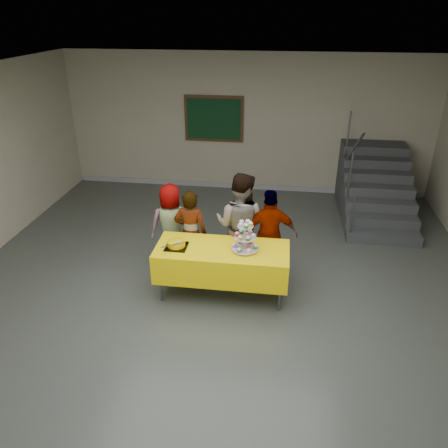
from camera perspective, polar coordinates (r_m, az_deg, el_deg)
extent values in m
plane|color=#4C514C|center=(5.94, -1.92, -13.39)|extent=(10.00, 10.00, 0.00)
cube|color=#AEA78C|center=(9.79, 2.96, 12.89)|extent=(8.00, 0.04, 3.00)
cube|color=silver|center=(4.62, -2.51, 16.45)|extent=(8.00, 10.00, 0.04)
cube|color=#999999|center=(10.21, 2.77, 4.98)|extent=(7.90, 0.03, 0.12)
cylinder|color=#595960|center=(6.26, -8.32, -7.14)|extent=(0.04, 0.04, 0.73)
cylinder|color=#595960|center=(6.05, 7.33, -8.37)|extent=(0.04, 0.04, 0.73)
cylinder|color=#595960|center=(6.73, -7.02, -4.44)|extent=(0.04, 0.04, 0.73)
cylinder|color=#595960|center=(6.54, 7.45, -5.48)|extent=(0.04, 0.04, 0.73)
cube|color=#595960|center=(6.14, -0.26, -3.41)|extent=(1.80, 0.70, 0.02)
cube|color=#FFDE05|center=(6.24, -0.25, -4.92)|extent=(1.88, 0.78, 0.44)
cylinder|color=silver|center=(6.09, 2.74, -3.36)|extent=(0.18, 0.18, 0.01)
cylinder|color=silver|center=(5.99, 2.78, -1.66)|extent=(0.02, 0.02, 0.42)
cylinder|color=silver|center=(6.08, 2.74, -3.16)|extent=(0.38, 0.38, 0.01)
cylinder|color=silver|center=(6.00, 2.78, -1.75)|extent=(0.30, 0.30, 0.01)
cylinder|color=silver|center=(5.92, 2.81, -0.30)|extent=(0.22, 0.22, 0.01)
cube|color=black|center=(6.19, -6.22, -2.93)|extent=(0.30, 0.30, 0.02)
cylinder|color=#FFCA00|center=(6.17, -6.24, -2.57)|extent=(0.25, 0.25, 0.07)
ellipsoid|color=#FFCA00|center=(6.15, -6.26, -2.29)|extent=(0.25, 0.25, 0.05)
ellipsoid|color=white|center=(6.10, -5.93, -2.33)|extent=(0.08, 0.08, 0.02)
cube|color=silver|center=(6.04, -6.74, -2.72)|extent=(0.30, 0.16, 0.04)
imported|color=slate|center=(6.99, -6.86, -0.18)|extent=(0.77, 0.61, 1.37)
imported|color=slate|center=(6.71, -4.37, -1.19)|extent=(0.52, 0.35, 1.39)
imported|color=slate|center=(6.64, 2.13, -0.12)|extent=(0.94, 0.80, 1.66)
imported|color=slate|center=(6.62, 6.00, -1.42)|extent=(0.89, 0.48, 1.44)
cube|color=#424447|center=(8.34, 20.04, -1.65)|extent=(1.30, 0.30, 0.18)
cube|color=#424447|center=(8.57, 19.79, -0.18)|extent=(1.30, 0.30, 0.36)
cube|color=#424447|center=(8.79, 19.54, 1.21)|extent=(1.30, 0.30, 0.54)
cube|color=#424447|center=(9.03, 19.31, 2.54)|extent=(1.30, 0.30, 0.72)
cube|color=#424447|center=(9.27, 19.09, 3.79)|extent=(1.30, 0.30, 0.90)
cube|color=#424447|center=(9.51, 18.88, 4.99)|extent=(1.30, 0.30, 1.08)
cube|color=#424447|center=(9.75, 18.68, 6.12)|extent=(1.30, 0.30, 1.26)
cube|color=#424447|center=(10.03, 18.41, 6.71)|extent=(1.30, 0.30, 1.26)
cylinder|color=#595960|center=(8.03, 16.33, 0.68)|extent=(0.04, 0.04, 0.90)
cylinder|color=#595960|center=(8.56, 16.16, 6.26)|extent=(0.04, 0.04, 0.90)
cylinder|color=#595960|center=(9.25, 15.93, 11.31)|extent=(0.04, 0.04, 0.90)
cylinder|color=#595960|center=(8.47, 16.50, 9.23)|extent=(0.04, 1.85, 1.20)
cube|color=#472B16|center=(9.82, -1.33, 13.56)|extent=(1.30, 0.04, 1.00)
cube|color=#11381B|center=(9.80, -1.36, 13.53)|extent=(1.18, 0.02, 0.88)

